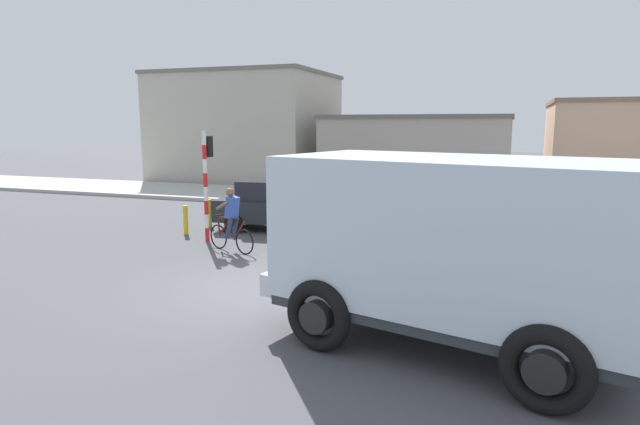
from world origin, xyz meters
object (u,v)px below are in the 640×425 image
Objects in this scene: cyclist at (231,220)px; car_red_near at (460,202)px; traffic_light_pole at (207,170)px; truck_foreground at (453,240)px; bollard_far at (209,213)px; bollard_near at (186,220)px; pedestrian_near_kerb at (526,209)px; car_white_mid at (279,205)px.

car_red_near is (5.42, 5.74, -0.05)m from cyclist.
truck_foreground is at bearing -35.54° from traffic_light_pole.
truck_foreground is 3.40× the size of cyclist.
cyclist is at bearing -133.33° from car_red_near.
truck_foreground reaches higher than bollard_far.
car_red_near is 8.93m from bollard_near.
pedestrian_near_kerb is at bearing 23.54° from traffic_light_pole.
cyclist is 8.84m from pedestrian_near_kerb.
truck_foreground is 7.63m from cyclist.
car_white_mid is 7.65m from pedestrian_near_kerb.
traffic_light_pole reaches higher than car_white_mid.
cyclist is at bearing -88.97° from car_white_mid.
cyclist is 3.23m from car_white_mid.
traffic_light_pole is 2.83m from bollard_far.
traffic_light_pole is 0.77× the size of car_white_mid.
truck_foreground reaches higher than bollard_near.
car_red_near is 4.75× the size of bollard_near.
car_red_near is at bearing 24.68° from car_white_mid.
car_white_mid is (1.25, 2.24, -1.25)m from traffic_light_pole.
truck_foreground is at bearing -50.54° from car_white_mid.
car_white_mid is at bearing -155.32° from car_red_near.
truck_foreground is at bearing -85.57° from car_red_near.
truck_foreground reaches higher than car_red_near.
truck_foreground is 1.41× the size of car_white_mid.
bollard_far is at bearing -174.40° from car_white_mid.
car_red_near is at bearing 46.67° from cyclist.
car_white_mid is at bearing 34.05° from bollard_near.
traffic_light_pole is 0.75× the size of car_red_near.
bollard_far is (-2.42, -0.24, -0.37)m from car_white_mid.
traffic_light_pole is 8.33m from car_red_near.
pedestrian_near_kerb is at bearing 10.29° from bollard_far.
car_white_mid is 2.46m from bollard_far.
traffic_light_pole is at bearing -27.15° from bollard_near.
traffic_light_pole is (-7.50, 5.36, 0.40)m from truck_foreground.
bollard_far is at bearing -160.78° from car_red_near.
bollard_far is (-7.90, -2.75, -0.37)m from car_red_near.
truck_foreground is 6.50× the size of bollard_near.
bollard_near and bollard_far have the same top height.
truck_foreground reaches higher than pedestrian_near_kerb.
pedestrian_near_kerb is (1.23, 9.16, -0.82)m from truck_foreground.
traffic_light_pole is at bearing -156.46° from pedestrian_near_kerb.
car_white_mid is 2.57× the size of pedestrian_near_kerb.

